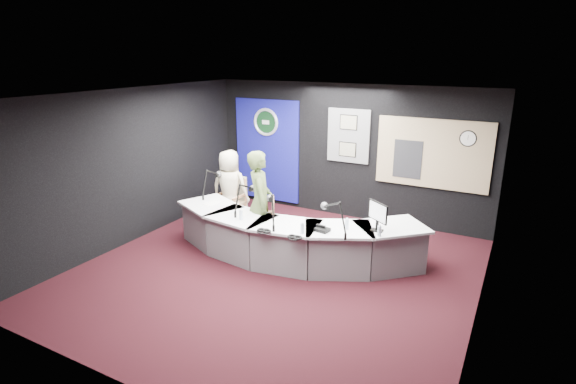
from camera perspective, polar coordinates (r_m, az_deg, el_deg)
The scene contains 33 objects.
ground at distance 7.37m, azimuth -1.58°, elevation -10.07°, with size 6.00×6.00×0.00m, color black.
ceiling at distance 6.57m, azimuth -1.79°, elevation 12.17°, with size 6.00×6.00×0.02m, color silver.
wall_back at distance 9.48m, azimuth 7.38°, elevation 5.06°, with size 6.00×0.02×2.80m, color black.
wall_front at distance 4.66m, azimuth -20.53°, elevation -9.11°, with size 6.00×0.02×2.80m, color black.
wall_left at distance 8.68m, azimuth -19.17°, elevation 3.10°, with size 0.02×6.00×2.80m, color black.
wall_right at distance 6.02m, azimuth 24.02°, elevation -3.54°, with size 0.02×6.00×2.80m, color black.
broadcast_desk at distance 7.67m, azimuth 0.11°, elevation -5.83°, with size 4.50×1.90×0.75m, color silver, non-canonical shape.
backdrop_panel at distance 10.29m, azimuth -2.67°, elevation 5.30°, with size 1.60×0.05×2.30m, color navy.
agency_seal at distance 10.14m, azimuth -2.84°, elevation 8.85°, with size 0.63×0.63×0.07m, color silver.
seal_center at distance 10.15m, azimuth -2.82°, elevation 8.85°, with size 0.48×0.48×0.01m, color black.
pinboard at distance 9.37m, azimuth 7.69°, elevation 7.08°, with size 0.90×0.04×1.10m, color slate.
framed_photo_upper at distance 9.29m, azimuth 7.69°, elevation 8.75°, with size 0.34×0.02×0.27m, color gray.
framed_photo_lower at distance 9.39m, azimuth 7.55°, elevation 5.37°, with size 0.34×0.02×0.27m, color gray.
booth_window_frame at distance 8.97m, azimuth 17.87°, elevation 4.64°, with size 2.12×0.06×1.32m, color tan.
booth_glow at distance 8.96m, azimuth 17.86°, elevation 4.63°, with size 2.00×0.02×1.20m, color #FFCEA1.
equipment_rack at distance 9.06m, azimuth 14.96°, elevation 4.04°, with size 0.55×0.02×0.75m, color black.
wall_clock at distance 8.79m, azimuth 21.89°, elevation 6.32°, with size 0.28×0.28×0.01m, color white.
armchair_left at distance 9.21m, azimuth -7.31°, elevation -1.57°, with size 0.48×0.48×0.86m, color #B47C52, non-canonical shape.
armchair_right at distance 7.96m, azimuth -3.49°, elevation -4.31°, with size 0.52×0.52×0.92m, color #B47C52, non-canonical shape.
draped_jacket at distance 9.36m, azimuth -6.62°, elevation -0.01°, with size 0.50×0.10×0.70m, color slate.
person_man at distance 9.10m, azimuth -7.40°, elevation 0.50°, with size 0.76×0.49×1.56m, color beige.
person_woman at distance 7.81m, azimuth -3.55°, elevation -1.26°, with size 0.66×0.43×1.81m, color #4C5D31.
computer_monitor at distance 6.98m, azimuth 11.36°, elevation -2.43°, with size 0.44×0.03×0.30m, color black.
desk_phone at distance 6.96m, azimuth 4.39°, elevation -4.80°, with size 0.21×0.17×0.05m, color black.
headphones_near at distance 6.69m, azimuth 0.88°, elevation -5.75°, with size 0.22×0.22×0.04m, color black.
headphones_far at distance 6.93m, azimuth -3.08°, elevation -4.93°, with size 0.24×0.24×0.04m, color black.
paper_stack at distance 8.33m, azimuth -9.60°, elevation -1.39°, with size 0.22×0.32×0.00m, color white.
notepad at distance 7.72m, azimuth -5.95°, elevation -2.75°, with size 0.22×0.32×0.00m, color white.
boom_mic_a at distance 8.71m, azimuth -9.76°, elevation 1.48°, with size 0.19×0.74×0.60m, color black, non-canonical shape.
boom_mic_b at distance 7.72m, azimuth -5.57°, elevation -0.41°, with size 0.16×0.74×0.60m, color black, non-canonical shape.
boom_mic_c at distance 7.13m, azimuth -2.09°, elevation -1.85°, with size 0.48×0.63×0.60m, color black, non-canonical shape.
boom_mic_d at distance 6.82m, azimuth 5.96°, elevation -2.83°, with size 0.62×0.48×0.60m, color black, non-canonical shape.
water_bottles at distance 7.06m, azimuth 2.39°, elevation -3.86°, with size 2.28×0.55×0.18m, color silver, non-canonical shape.
Camera 1 is at (3.26, -5.68, 3.39)m, focal length 28.00 mm.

